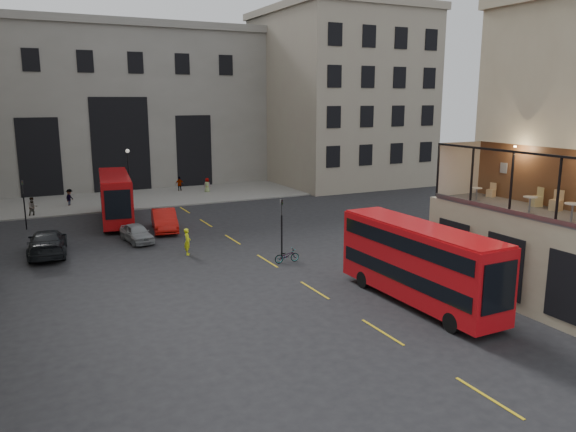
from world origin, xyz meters
name	(u,v)px	position (x,y,z in m)	size (l,w,h in m)	color
ground	(419,324)	(0.00, 0.00, 0.00)	(140.00, 140.00, 0.00)	black
host_frontage	(527,257)	(6.50, 0.00, 2.25)	(3.00, 11.00, 4.50)	tan
cafe_floor	(532,211)	(6.50, 0.00, 4.55)	(3.00, 10.00, 0.10)	slate
gateway	(110,103)	(-5.00, 47.99, 9.39)	(35.00, 10.60, 18.00)	gray
building_right	(338,94)	(20.00, 39.97, 10.39)	(16.60, 18.60, 20.00)	gray
pavement_far	(123,199)	(-6.00, 38.00, 0.06)	(40.00, 12.00, 0.12)	slate
traffic_light_near	(282,221)	(-1.00, 12.00, 2.42)	(0.16, 0.20, 3.80)	black
traffic_light_far	(24,198)	(-15.00, 28.00, 2.42)	(0.16, 0.20, 3.80)	black
street_lamp_b	(129,181)	(-6.00, 34.00, 2.39)	(0.36, 0.36, 5.33)	black
bus_near	(419,260)	(1.57, 2.12, 2.20)	(2.43, 9.84, 3.91)	red
bus_far	(115,195)	(-8.33, 27.65, 2.20)	(3.49, 10.02, 3.91)	#A20B0D
car_a	(137,233)	(-8.21, 20.36, 0.64)	(1.51, 3.75, 1.28)	gray
car_b	(164,220)	(-5.61, 22.92, 0.81)	(1.71, 4.90, 1.61)	#B7100B
car_c	(47,243)	(-14.00, 19.52, 0.81)	(2.27, 5.59, 1.62)	black
bicycle	(287,256)	(-1.02, 11.24, 0.42)	(0.55, 1.59, 0.83)	gray
cyclist	(187,242)	(-5.96, 15.63, 0.86)	(0.63, 0.41, 1.72)	#F1FF1A
pedestrian_a	(33,207)	(-14.31, 32.75, 0.85)	(0.83, 0.65, 1.70)	gray
pedestrian_b	(70,198)	(-11.04, 36.41, 0.82)	(1.06, 0.61, 1.65)	gray
pedestrian_c	(180,184)	(0.37, 40.00, 0.83)	(0.97, 0.40, 1.65)	gray
pedestrian_d	(207,185)	(2.84, 38.21, 0.80)	(0.78, 0.51, 1.59)	gray
cafe_table_near	(572,210)	(5.74, -2.70, 5.16)	(0.68, 0.68, 0.85)	beige
cafe_table_mid	(530,202)	(5.76, -0.48, 5.12)	(0.63, 0.63, 0.79)	beige
cafe_table_far	(477,192)	(6.04, 3.13, 5.05)	(0.54, 0.54, 0.68)	white
cafe_chair_b	(556,204)	(7.45, -0.57, 4.90)	(0.57, 0.57, 0.97)	tan
cafe_chair_c	(536,201)	(7.49, 0.60, 4.89)	(0.57, 0.57, 0.95)	tan
cafe_chair_d	(491,193)	(7.57, 3.61, 4.83)	(0.44, 0.44, 0.76)	#D8AF7D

